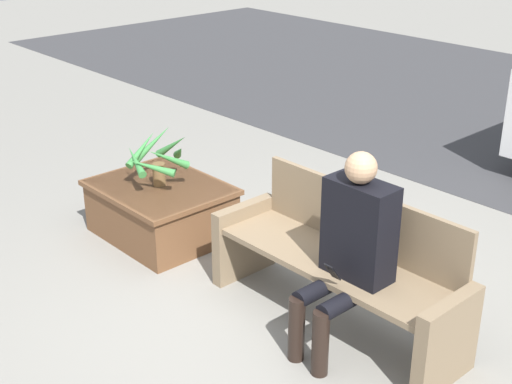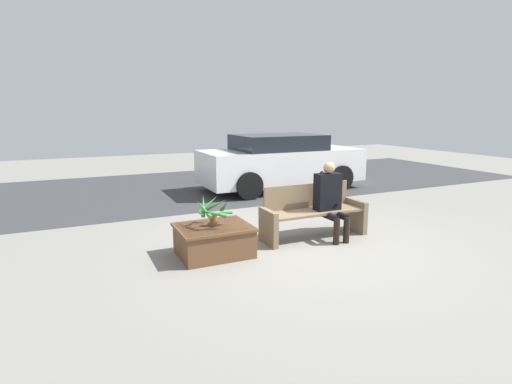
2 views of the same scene
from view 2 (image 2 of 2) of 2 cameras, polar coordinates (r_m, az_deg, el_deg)
The scene contains 8 objects.
ground_plane at distance 6.62m, azimuth 7.32°, elevation -7.37°, with size 30.00×30.00×0.00m, color gray.
road_surface at distance 11.68m, azimuth -7.79°, elevation 0.89°, with size 20.00×6.00×0.01m, color #38383A.
bench at distance 6.90m, azimuth 8.09°, elevation -2.89°, with size 1.85×0.55×0.90m.
person_seated at distance 6.82m, azimuth 10.52°, elevation -0.65°, with size 0.44×0.59×1.30m.
planter_box at distance 6.05m, azimuth -6.02°, elevation -6.72°, with size 1.09×0.89×0.45m.
potted_plant at distance 5.92m, azimuth -6.11°, elevation -2.52°, with size 0.54×0.56×0.47m.
parked_car at distance 11.03m, azimuth 3.54°, elevation 4.34°, with size 4.43×1.98×1.51m.
bollard_post at distance 9.56m, azimuth 9.38°, elevation 0.88°, with size 0.12×0.12×0.75m.
Camera 2 is at (-3.40, -5.27, 2.13)m, focal length 28.00 mm.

